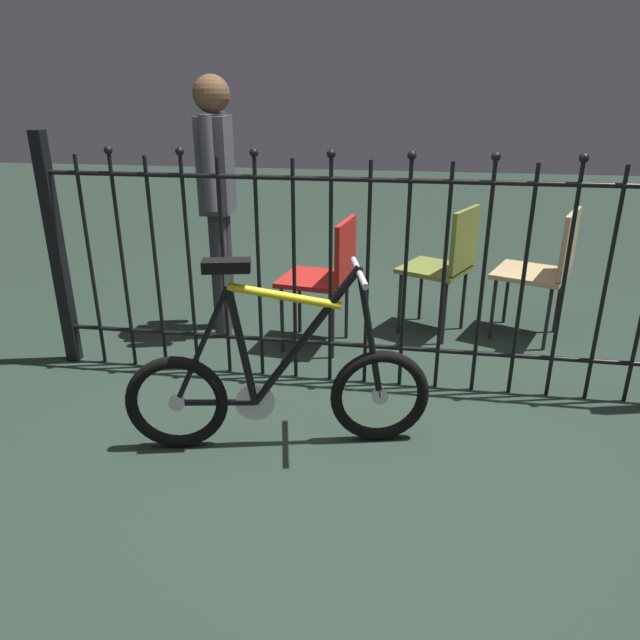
{
  "coord_description": "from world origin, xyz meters",
  "views": [
    {
      "loc": [
        0.26,
        -2.3,
        1.55
      ],
      "look_at": [
        -0.15,
        0.2,
        0.55
      ],
      "focal_mm": 32.85,
      "sensor_mm": 36.0,
      "label": 1
    }
  ],
  "objects": [
    {
      "name": "ground_plane",
      "position": [
        0.0,
        0.0,
        0.0
      ],
      "size": [
        20.0,
        20.0,
        0.0
      ],
      "primitive_type": "plane",
      "color": "#223128"
    },
    {
      "name": "person_visitor",
      "position": [
        -0.99,
        1.27,
        0.98
      ],
      "size": [
        0.22,
        0.47,
        1.64
      ],
      "color": "#2D2D33",
      "rests_on": "ground"
    },
    {
      "name": "chair_olive",
      "position": [
        0.47,
        1.46,
        0.52
      ],
      "size": [
        0.53,
        0.53,
        0.86
      ],
      "color": "black",
      "rests_on": "ground"
    },
    {
      "name": "iron_fence",
      "position": [
        -0.06,
        0.68,
        0.67
      ],
      "size": [
        3.6,
        0.07,
        1.35
      ],
      "color": "black",
      "rests_on": "ground"
    },
    {
      "name": "chair_tan",
      "position": [
        1.1,
        1.49,
        0.51
      ],
      "size": [
        0.56,
        0.56,
        0.86
      ],
      "color": "black",
      "rests_on": "ground"
    },
    {
      "name": "chair_red",
      "position": [
        -0.26,
        1.13,
        0.51
      ],
      "size": [
        0.47,
        0.46,
        0.83
      ],
      "color": "black",
      "rests_on": "ground"
    },
    {
      "name": "bicycle",
      "position": [
        -0.31,
        -0.01,
        0.3
      ],
      "size": [
        1.37,
        0.46,
        0.9
      ],
      "color": "black",
      "rests_on": "ground"
    }
  ]
}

